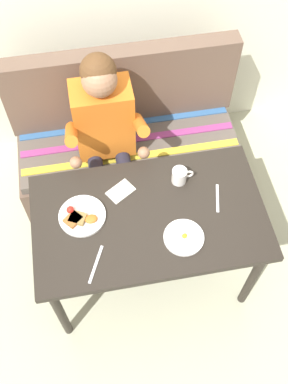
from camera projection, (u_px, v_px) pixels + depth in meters
ground_plane at (148, 270)px, 2.93m from camera, size 8.00×8.00×0.00m
table at (149, 223)px, 2.38m from camera, size 1.20×0.70×0.73m
couch at (128, 147)px, 3.05m from camera, size 1.44×0.56×1.00m
person at (105, 130)px, 2.60m from camera, size 0.45×0.61×1.21m
plate_breakfast at (81, 216)px, 2.29m from camera, size 0.24×0.24×0.05m
plate_eggs at (184, 237)px, 2.23m from camera, size 0.20×0.20×0.04m
coffee_mug at (180, 176)px, 2.39m from camera, size 0.12×0.08×0.09m
napkin at (121, 191)px, 2.39m from camera, size 0.17×0.15×0.01m
fork at (217, 198)px, 2.36m from camera, size 0.05×0.17×0.00m
knife at (96, 264)px, 2.17m from camera, size 0.10×0.19×0.00m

